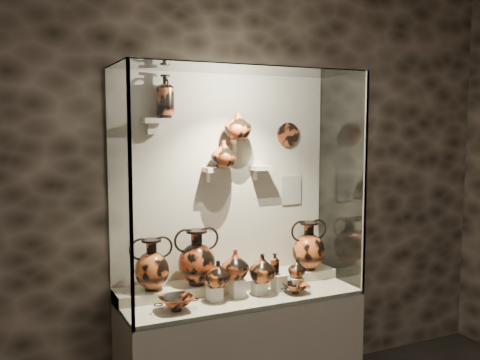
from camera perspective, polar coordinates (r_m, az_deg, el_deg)
name	(u,v)px	position (r m, az deg, el deg)	size (l,w,h in m)	color
wall_back	(222,182)	(3.99, -1.90, -0.18)	(5.00, 0.02, 3.20)	black
plinth	(241,353)	(4.01, 0.07, -17.93)	(1.70, 0.60, 0.80)	beige
front_tier	(241,296)	(3.87, 0.07, -12.29)	(1.68, 0.58, 0.03)	beige
rear_tier	(230,285)	(4.01, -1.02, -11.11)	(1.70, 0.25, 0.10)	beige
back_panel	(223,182)	(3.98, -1.87, -0.19)	(1.70, 0.03, 1.60)	beige
glass_front	(260,191)	(3.43, 2.18, -1.15)	(1.70, 0.01, 1.60)	white
glass_left	(118,193)	(3.43, -12.83, -1.31)	(0.01, 0.60, 1.60)	white
glass_right	(341,181)	(4.13, 10.74, -0.07)	(0.01, 0.60, 1.60)	white
glass_top	(241,69)	(3.69, 0.07, 11.72)	(1.70, 0.60, 0.01)	white
frame_post_left	(131,198)	(3.15, -11.59, -1.91)	(0.02, 0.02, 1.60)	gray
frame_post_right	(365,185)	(3.90, 13.17, -0.47)	(0.02, 0.02, 1.60)	gray
pedestal_a	(215,293)	(3.72, -2.73, -11.99)	(0.09, 0.09, 0.10)	silver
pedestal_b	(237,288)	(3.78, -0.30, -11.45)	(0.09, 0.09, 0.13)	silver
pedestal_c	(259,288)	(3.86, 2.04, -11.40)	(0.09, 0.09, 0.09)	silver
pedestal_d	(279,283)	(3.92, 4.15, -10.88)	(0.09, 0.09, 0.12)	silver
pedestal_e	(295,283)	(4.00, 5.93, -10.88)	(0.09, 0.09, 0.08)	silver
bracket_ul	(153,121)	(3.71, -9.30, 6.26)	(0.14, 0.12, 0.04)	beige
bracket_ca	(214,170)	(3.87, -2.79, 1.12)	(0.14, 0.12, 0.04)	beige
bracket_cb	(239,142)	(3.94, -0.11, 4.12)	(0.10, 0.12, 0.04)	beige
bracket_cc	(261,168)	(4.03, 2.21, 1.31)	(0.14, 0.12, 0.04)	beige
amphora_left	(152,264)	(3.72, -9.41, -8.87)	(0.28, 0.28, 0.36)	#BE5524
amphora_mid	(197,257)	(3.80, -4.65, -8.19)	(0.32, 0.32, 0.40)	#AF421E
amphora_right	(309,245)	(4.22, 7.32, -6.94)	(0.30, 0.30, 0.38)	#BE5524
jug_a	(218,274)	(3.67, -2.36, -9.95)	(0.17, 0.17, 0.18)	#BE5524
jug_b	(235,264)	(3.74, -0.52, -8.99)	(0.19, 0.19, 0.20)	#AF421E
jug_c	(262,268)	(3.81, 2.37, -9.36)	(0.19, 0.19, 0.20)	#BE5524
jug_e	(297,268)	(3.99, 6.07, -9.30)	(0.13, 0.13, 0.14)	#BE5524
lekythos_small	(275,263)	(3.88, 3.71, -8.80)	(0.08, 0.08, 0.17)	#AF421E
kylix_left	(176,302)	(3.55, -6.82, -12.78)	(0.29, 0.24, 0.11)	#AF421E
kylix_right	(295,287)	(3.89, 5.90, -11.30)	(0.22, 0.19, 0.09)	#BE5524
lekythos_tall	(165,94)	(3.72, -7.98, 9.11)	(0.13, 0.13, 0.33)	#BE5524
ovoid_vase_a	(224,154)	(3.84, -1.77, 2.80)	(0.19, 0.19, 0.19)	#AF421E
ovoid_vase_b	(238,125)	(3.88, -0.24, 5.88)	(0.20, 0.20, 0.21)	#AF421E
wall_plate	(288,135)	(4.18, 5.13, 4.85)	(0.19, 0.19, 0.02)	#993F1E
info_placard	(291,190)	(4.24, 5.51, -1.09)	(0.17, 0.01, 0.23)	beige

